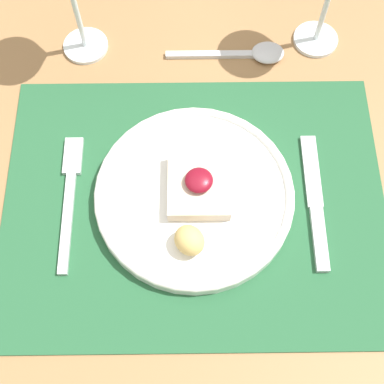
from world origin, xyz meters
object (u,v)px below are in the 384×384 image
dinner_plate (192,195)px  knife (316,210)px  fork (70,192)px  spoon (253,53)px

dinner_plate → knife: (0.16, -0.02, -0.01)m
fork → knife: 0.32m
knife → spoon: size_ratio=1.09×
knife → dinner_plate: bearing=171.9°
fork → spoon: 0.33m
dinner_plate → knife: 0.16m
fork → knife: size_ratio=1.00×
fork → spoon: size_ratio=1.09×
spoon → fork: bearing=-136.0°
dinner_plate → spoon: 0.25m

